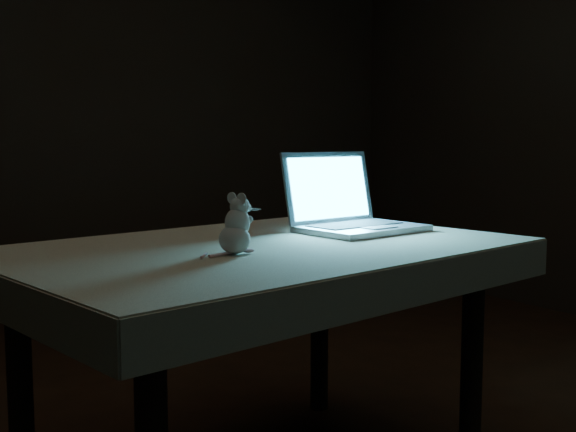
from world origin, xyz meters
TOP-DOWN VIEW (x-y plane):
  - back_wall at (0.00, 2.50)m, footprint 4.50×0.04m
  - table at (-0.24, 0.05)m, footprint 1.37×0.98m
  - tablecloth at (-0.19, 0.01)m, footprint 1.47×1.08m
  - laptop at (0.16, 0.10)m, footprint 0.39×0.35m
  - plush_mouse at (-0.38, -0.06)m, footprint 0.14×0.14m

SIDE VIEW (x-z plane):
  - table at x=-0.24m, z-range 0.00..0.68m
  - tablecloth at x=-0.19m, z-range 0.58..0.68m
  - plush_mouse at x=-0.38m, z-range 0.68..0.83m
  - laptop at x=0.16m, z-range 0.68..0.93m
  - back_wall at x=0.00m, z-range 0.00..2.60m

